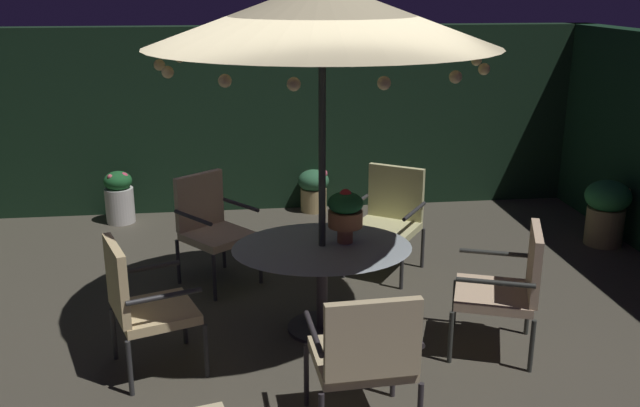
% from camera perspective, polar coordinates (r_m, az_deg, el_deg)
% --- Properties ---
extents(ground_plane, '(8.15, 6.87, 0.02)m').
position_cam_1_polar(ground_plane, '(6.00, -2.07, -9.63)').
color(ground_plane, '#484338').
extents(hedge_backdrop_rear, '(8.15, 0.30, 2.24)m').
position_cam_1_polar(hedge_backdrop_rear, '(8.77, -4.05, 6.89)').
color(hedge_backdrop_rear, black).
rests_on(hedge_backdrop_rear, ground_plane).
extents(patio_dining_table, '(1.43, 1.18, 0.74)m').
position_cam_1_polar(patio_dining_table, '(5.62, 0.17, -4.84)').
color(patio_dining_table, '#322A31').
rests_on(patio_dining_table, ground_plane).
extents(patio_umbrella, '(2.59, 2.59, 2.82)m').
position_cam_1_polar(patio_umbrella, '(5.21, 0.19, 15.09)').
color(patio_umbrella, '#2C3131').
rests_on(patio_umbrella, ground_plane).
extents(centerpiece_planter, '(0.29, 0.29, 0.44)m').
position_cam_1_polar(centerpiece_planter, '(5.55, 2.07, -0.61)').
color(centerpiece_planter, '#AB6647').
rests_on(centerpiece_planter, patio_dining_table).
extents(patio_chair_north, '(0.86, 0.86, 1.01)m').
position_cam_1_polar(patio_chair_north, '(6.88, 5.63, -0.92)').
color(patio_chair_north, '#2E2E2F').
rests_on(patio_chair_north, ground_plane).
extents(patio_chair_northeast, '(0.80, 0.81, 1.03)m').
position_cam_1_polar(patio_chair_northeast, '(6.64, -8.88, -1.52)').
color(patio_chair_northeast, '#2B2A32').
rests_on(patio_chair_northeast, ground_plane).
extents(patio_chair_east, '(0.73, 0.74, 1.02)m').
position_cam_1_polar(patio_chair_east, '(5.19, -14.37, -7.59)').
color(patio_chair_east, '#2F2F31').
rests_on(patio_chair_east, ground_plane).
extents(patio_chair_southeast, '(0.67, 0.65, 1.01)m').
position_cam_1_polar(patio_chair_southeast, '(4.35, 3.70, -11.99)').
color(patio_chair_southeast, '#302B2F').
rests_on(patio_chair_southeast, ground_plane).
extents(patio_chair_south, '(0.79, 0.79, 1.00)m').
position_cam_1_polar(patio_chair_south, '(5.52, 15.09, -6.24)').
color(patio_chair_south, '#2F322E').
rests_on(patio_chair_south, ground_plane).
extents(potted_plant_right_near, '(0.33, 0.33, 0.62)m').
position_cam_1_polar(potted_plant_right_near, '(8.61, -15.98, 0.55)').
color(potted_plant_right_near, silver).
rests_on(potted_plant_right_near, ground_plane).
extents(potted_plant_left_far, '(0.48, 0.48, 0.71)m').
position_cam_1_polar(potted_plant_left_far, '(8.15, 22.23, -0.46)').
color(potted_plant_left_far, olive).
rests_on(potted_plant_left_far, ground_plane).
extents(potted_plant_back_right, '(0.38, 0.39, 0.54)m').
position_cam_1_polar(potted_plant_back_right, '(8.71, -0.52, 1.25)').
color(potted_plant_back_right, tan).
rests_on(potted_plant_back_right, ground_plane).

